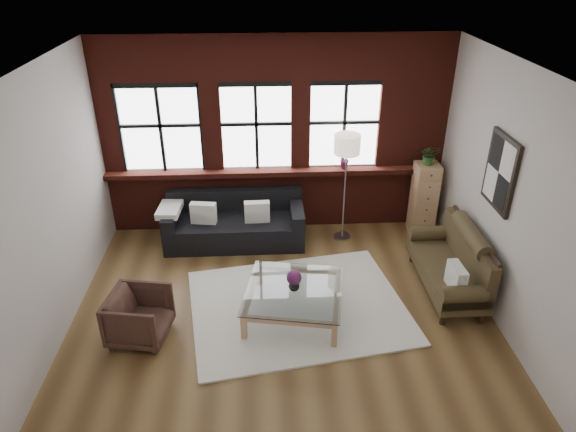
{
  "coord_description": "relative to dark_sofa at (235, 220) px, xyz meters",
  "views": [
    {
      "loc": [
        -0.23,
        -5.38,
        4.39
      ],
      "look_at": [
        0.1,
        0.6,
        1.15
      ],
      "focal_mm": 32.0,
      "sensor_mm": 36.0,
      "label": 1
    }
  ],
  "objects": [
    {
      "name": "floor",
      "position": [
        0.69,
        -1.9,
        -0.4
      ],
      "size": [
        5.5,
        5.5,
        0.0
      ],
      "primitive_type": "plane",
      "color": "brown",
      "rests_on": "ground"
    },
    {
      "name": "ceiling",
      "position": [
        0.69,
        -1.9,
        2.8
      ],
      "size": [
        5.5,
        5.5,
        0.0
      ],
      "primitive_type": "plane",
      "rotation": [
        3.14,
        0.0,
        0.0
      ],
      "color": "white",
      "rests_on": "ground"
    },
    {
      "name": "wall_back",
      "position": [
        0.69,
        0.6,
        1.2
      ],
      "size": [
        5.5,
        0.0,
        5.5
      ],
      "primitive_type": "plane",
      "rotation": [
        1.57,
        0.0,
        0.0
      ],
      "color": "beige",
      "rests_on": "ground"
    },
    {
      "name": "wall_front",
      "position": [
        0.69,
        -4.4,
        1.2
      ],
      "size": [
        5.5,
        0.0,
        5.5
      ],
      "primitive_type": "plane",
      "rotation": [
        -1.57,
        0.0,
        0.0
      ],
      "color": "beige",
      "rests_on": "ground"
    },
    {
      "name": "wall_left",
      "position": [
        -2.06,
        -1.9,
        1.2
      ],
      "size": [
        0.0,
        5.0,
        5.0
      ],
      "primitive_type": "plane",
      "rotation": [
        1.57,
        0.0,
        1.57
      ],
      "color": "beige",
      "rests_on": "ground"
    },
    {
      "name": "wall_right",
      "position": [
        3.44,
        -1.9,
        1.2
      ],
      "size": [
        0.0,
        5.0,
        5.0
      ],
      "primitive_type": "plane",
      "rotation": [
        1.57,
        0.0,
        -1.57
      ],
      "color": "beige",
      "rests_on": "ground"
    },
    {
      "name": "brick_backwall",
      "position": [
        0.69,
        0.54,
        1.2
      ],
      "size": [
        5.5,
        0.12,
        3.2
      ],
      "primitive_type": null,
      "color": "#591D15",
      "rests_on": "floor"
    },
    {
      "name": "sill_ledge",
      "position": [
        0.69,
        0.45,
        0.64
      ],
      "size": [
        5.5,
        0.3,
        0.08
      ],
      "primitive_type": "cube",
      "color": "#591D15",
      "rests_on": "brick_backwall"
    },
    {
      "name": "window_left",
      "position": [
        -1.11,
        0.55,
        1.35
      ],
      "size": [
        1.38,
        0.1,
        1.5
      ],
      "primitive_type": null,
      "color": "black",
      "rests_on": "brick_backwall"
    },
    {
      "name": "window_mid",
      "position": [
        0.39,
        0.55,
        1.35
      ],
      "size": [
        1.38,
        0.1,
        1.5
      ],
      "primitive_type": null,
      "color": "black",
      "rests_on": "brick_backwall"
    },
    {
      "name": "window_right",
      "position": [
        1.79,
        0.55,
        1.35
      ],
      "size": [
        1.38,
        0.1,
        1.5
      ],
      "primitive_type": null,
      "color": "black",
      "rests_on": "brick_backwall"
    },
    {
      "name": "wall_poster",
      "position": [
        3.41,
        -1.6,
        1.45
      ],
      "size": [
        0.05,
        0.74,
        0.94
      ],
      "primitive_type": null,
      "color": "black",
      "rests_on": "wall_right"
    },
    {
      "name": "shag_rug",
      "position": [
        0.9,
        -1.77,
        -0.39
      ],
      "size": [
        3.14,
        2.64,
        0.03
      ],
      "primitive_type": "cube",
      "rotation": [
        0.0,
        0.0,
        0.16
      ],
      "color": "silver",
      "rests_on": "floor"
    },
    {
      "name": "dark_sofa",
      "position": [
        0.0,
        0.0,
        0.0
      ],
      "size": [
        2.21,
        0.9,
        0.8
      ],
      "primitive_type": null,
      "color": "black",
      "rests_on": "floor"
    },
    {
      "name": "pillow_a",
      "position": [
        -0.47,
        -0.1,
        0.19
      ],
      "size": [
        0.42,
        0.2,
        0.34
      ],
      "primitive_type": "cube",
      "rotation": [
        0.0,
        0.0,
        -0.15
      ],
      "color": "white",
      "rests_on": "dark_sofa"
    },
    {
      "name": "pillow_b",
      "position": [
        0.37,
        -0.1,
        0.19
      ],
      "size": [
        0.4,
        0.15,
        0.34
      ],
      "primitive_type": "cube",
      "rotation": [
        0.0,
        0.0,
        0.02
      ],
      "color": "white",
      "rests_on": "dark_sofa"
    },
    {
      "name": "vintage_settee",
      "position": [
        2.99,
        -1.48,
        0.06
      ],
      "size": [
        0.76,
        1.72,
        0.92
      ],
      "primitive_type": null,
      "color": "#40341D",
      "rests_on": "floor"
    },
    {
      "name": "pillow_settee",
      "position": [
        2.91,
        -2.01,
        0.17
      ],
      "size": [
        0.16,
        0.39,
        0.34
      ],
      "primitive_type": "cube",
      "rotation": [
        0.0,
        0.0,
        0.05
      ],
      "color": "white",
      "rests_on": "vintage_settee"
    },
    {
      "name": "armchair",
      "position": [
        -1.08,
        -2.25,
        -0.08
      ],
      "size": [
        0.81,
        0.79,
        0.64
      ],
      "primitive_type": "imported",
      "rotation": [
        0.0,
        0.0,
        1.4
      ],
      "color": "#3F271F",
      "rests_on": "floor"
    },
    {
      "name": "coffee_table",
      "position": [
        0.84,
        -1.92,
        -0.2
      ],
      "size": [
        1.43,
        1.43,
        0.41
      ],
      "primitive_type": null,
      "rotation": [
        0.0,
        0.0,
        -0.18
      ],
      "color": "tan",
      "rests_on": "shag_rug"
    },
    {
      "name": "vase",
      "position": [
        0.84,
        -1.92,
        0.07
      ],
      "size": [
        0.17,
        0.17,
        0.15
      ],
      "primitive_type": "imported",
      "rotation": [
        0.0,
        0.0,
        -0.17
      ],
      "color": "#B2B2B2",
      "rests_on": "coffee_table"
    },
    {
      "name": "flowers",
      "position": [
        0.84,
        -1.92,
        0.19
      ],
      "size": [
        0.19,
        0.19,
        0.19
      ],
      "primitive_type": "sphere",
      "color": "#69245B",
      "rests_on": "vase"
    },
    {
      "name": "drawer_chest",
      "position": [
        3.12,
        0.17,
        0.21
      ],
      "size": [
        0.38,
        0.38,
        1.22
      ],
      "primitive_type": "cube",
      "color": "tan",
      "rests_on": "floor"
    },
    {
      "name": "potted_plant_top",
      "position": [
        3.12,
        0.17,
        0.99
      ],
      "size": [
        0.32,
        0.29,
        0.33
      ],
      "primitive_type": "imported",
      "rotation": [
        0.0,
        0.0,
        -0.1
      ],
      "color": "#2D5923",
      "rests_on": "drawer_chest"
    },
    {
      "name": "floor_lamp",
      "position": [
        1.77,
        0.03,
        0.57
      ],
      "size": [
        0.4,
        0.4,
        1.94
      ],
      "primitive_type": null,
      "color": "#A5A5A8",
      "rests_on": "floor"
    },
    {
      "name": "sill_plant",
      "position": [
        1.83,
        0.42,
        0.84
      ],
      "size": [
        0.21,
        0.19,
        0.32
      ],
      "primitive_type": "imported",
      "rotation": [
        0.0,
        0.0,
        0.28
      ],
      "color": "#69245B",
      "rests_on": "sill_ledge"
    }
  ]
}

